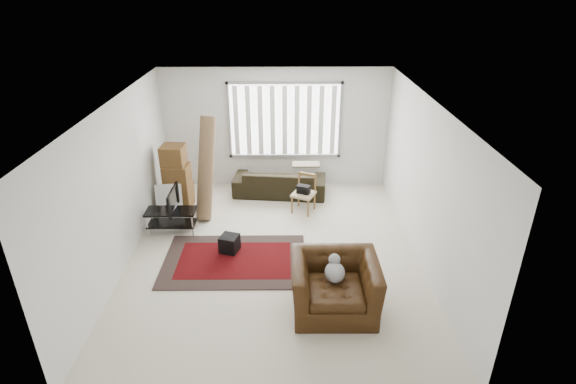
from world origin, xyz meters
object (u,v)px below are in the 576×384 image
tv_stand (171,216)px  side_chair (304,192)px  moving_boxes (177,179)px  armchair (335,282)px  sofa (280,178)px

tv_stand → side_chair: bearing=18.2°
tv_stand → side_chair: (2.53, 0.83, 0.10)m
side_chair → moving_boxes: bearing=-160.2°
tv_stand → armchair: bearing=-37.9°
tv_stand → moving_boxes: 1.09m
moving_boxes → side_chair: bearing=-4.7°
tv_stand → side_chair: size_ratio=1.18×
moving_boxes → armchair: (2.94, -3.26, -0.17)m
tv_stand → sofa: size_ratio=0.46×
tv_stand → sofa: (2.03, 1.65, 0.05)m
moving_boxes → side_chair: (2.62, -0.22, -0.19)m
side_chair → armchair: 3.06m
armchair → sofa: bearing=102.4°
side_chair → sofa: bearing=146.0°
tv_stand → armchair: armchair is taller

